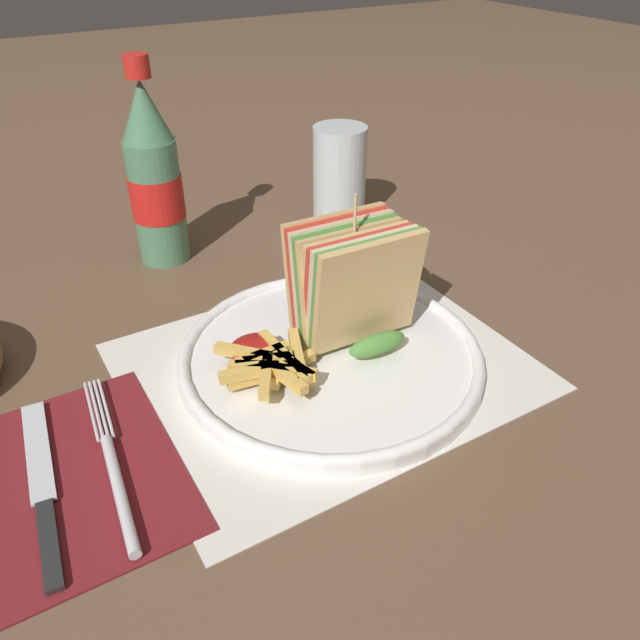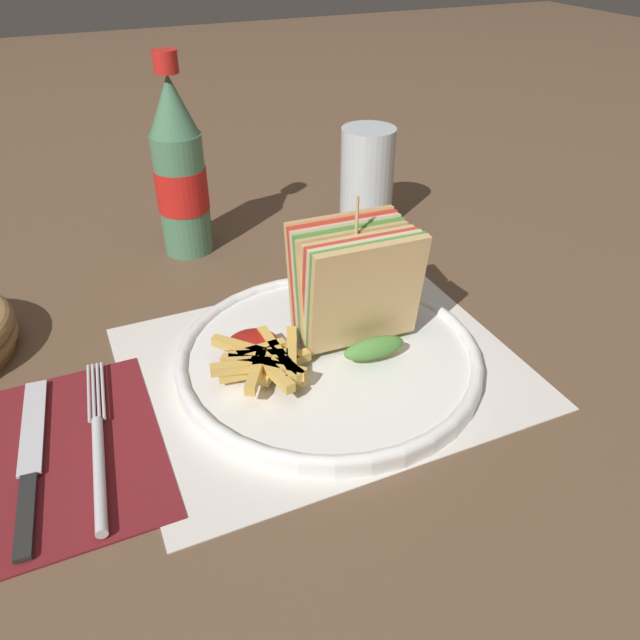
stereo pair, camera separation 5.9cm
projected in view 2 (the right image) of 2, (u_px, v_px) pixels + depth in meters
name	position (u px, v px, depth m)	size (l,w,h in m)	color
ground_plane	(305.00, 379.00, 0.58)	(4.00, 4.00, 0.00)	brown
placemat	(323.00, 366.00, 0.59)	(0.36, 0.29, 0.00)	silver
plate_main	(328.00, 357.00, 0.59)	(0.29, 0.29, 0.02)	white
club_sandwich	(355.00, 287.00, 0.58)	(0.11, 0.10, 0.14)	tan
fries_pile	(268.00, 361.00, 0.55)	(0.09, 0.10, 0.02)	gold
ketchup_blob	(252.00, 343.00, 0.58)	(0.05, 0.04, 0.02)	maroon
napkin	(66.00, 452.00, 0.50)	(0.15, 0.21, 0.00)	maroon
fork	(98.00, 453.00, 0.49)	(0.03, 0.20, 0.01)	silver
knife	(30.00, 460.00, 0.49)	(0.03, 0.19, 0.00)	black
coke_bottle_near	(180.00, 172.00, 0.74)	(0.06, 0.06, 0.24)	#4C7F5B
glass_near	(367.00, 178.00, 0.82)	(0.07, 0.07, 0.13)	silver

